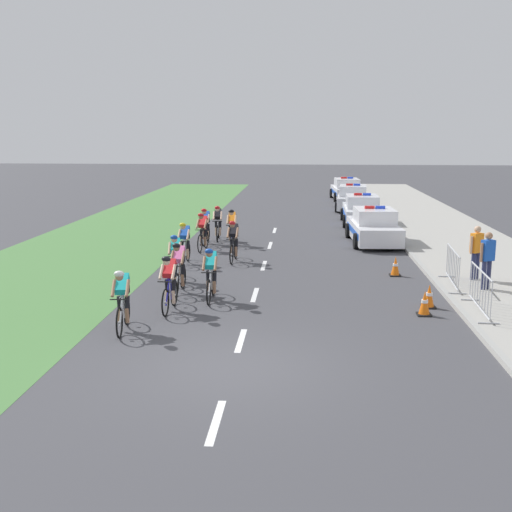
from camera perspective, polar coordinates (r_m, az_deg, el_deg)
ground_plane at (r=12.57m, az=-2.13°, el=-10.11°), size 160.00×160.00×0.00m
sidewalk_slab at (r=26.82m, az=18.38°, el=1.01°), size 4.98×60.00×0.12m
kerb_edge at (r=26.34m, az=13.29°, el=1.11°), size 0.16×60.00×0.13m
grass_verge at (r=27.37m, az=-13.64°, el=1.34°), size 7.00×60.00×0.01m
lane_markings_centre at (r=19.77m, az=0.35°, el=-2.11°), size 0.14×21.60×0.01m
cyclist_lead at (r=14.74m, az=-12.23°, el=-3.90°), size 0.45×1.72×1.56m
cyclist_second at (r=16.19m, az=-8.00°, el=-2.39°), size 0.42×1.72×1.56m
cyclist_third at (r=17.09m, az=-4.20°, el=-1.57°), size 0.42×1.72×1.56m
cyclist_fourth at (r=18.00m, az=-7.12°, el=-0.98°), size 0.42×1.72×1.56m
cyclist_fifth at (r=19.41m, az=-7.44°, el=-0.09°), size 0.45×1.72×1.56m
cyclist_sixth at (r=22.25m, az=-2.09°, el=1.46°), size 0.43×1.72×1.56m
cyclist_seventh at (r=21.95m, az=-6.59°, el=1.26°), size 0.42×1.72×1.56m
cyclist_eighth at (r=24.46m, az=-4.93°, el=2.32°), size 0.44×1.72×1.56m
cyclist_ninth at (r=25.56m, az=-2.23°, el=2.75°), size 0.42×1.72×1.56m
cyclist_tenth at (r=26.78m, az=-3.53°, el=3.12°), size 0.44×1.72×1.56m
cyclist_eleventh at (r=25.92m, az=-4.68°, el=2.83°), size 0.42×1.72×1.56m
police_car_nearest at (r=26.49m, az=10.80°, el=2.62°), size 2.16×4.48×1.59m
police_car_second at (r=31.99m, az=9.72°, el=4.13°), size 2.06×4.43×1.59m
police_car_third at (r=37.90m, az=8.91°, el=5.25°), size 2.29×4.54×1.59m
police_car_furthest at (r=43.58m, az=8.34°, el=6.04°), size 2.20×4.50×1.59m
crowd_barrier_front at (r=16.64m, az=19.97°, el=-3.09°), size 0.62×2.32×1.07m
crowd_barrier_middle at (r=19.26m, az=17.68°, el=-1.05°), size 0.67×2.32×1.07m
traffic_cone_near at (r=17.11m, az=15.68°, el=-3.60°), size 0.36×0.36×0.64m
traffic_cone_mid at (r=16.38m, az=15.28°, el=-4.24°), size 0.36×0.36×0.64m
traffic_cone_far at (r=20.61m, az=12.73°, el=-0.95°), size 0.36×0.36×0.64m
spectator_closest at (r=20.15m, az=19.66°, el=0.63°), size 0.49×0.37×1.68m
spectator_middle at (r=18.99m, az=20.57°, el=-0.06°), size 0.51×0.35×1.68m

